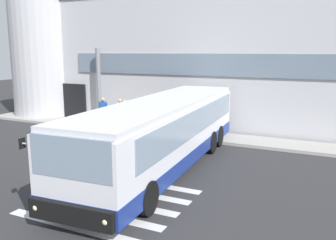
{
  "coord_description": "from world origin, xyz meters",
  "views": [
    {
      "loc": [
        7.99,
        -12.83,
        4.57
      ],
      "look_at": [
        1.18,
        1.46,
        1.5
      ],
      "focal_mm": 38.41,
      "sensor_mm": 36.0,
      "label": 1
    }
  ],
  "objects_px": {
    "passenger_near_column": "(103,109)",
    "passenger_at_curb_edge": "(125,113)",
    "bus_main_foreground": "(164,135)",
    "passenger_by_doorway": "(120,111)",
    "entry_support_column": "(99,86)"
  },
  "relations": [
    {
      "from": "entry_support_column",
      "to": "passenger_at_curb_edge",
      "type": "relative_size",
      "value": 2.73
    },
    {
      "from": "passenger_near_column",
      "to": "entry_support_column",
      "type": "bearing_deg",
      "value": 138.13
    },
    {
      "from": "entry_support_column",
      "to": "passenger_by_doorway",
      "type": "bearing_deg",
      "value": -20.4
    },
    {
      "from": "entry_support_column",
      "to": "passenger_by_doorway",
      "type": "distance_m",
      "value": 2.51
    },
    {
      "from": "passenger_by_doorway",
      "to": "passenger_near_column",
      "type": "bearing_deg",
      "value": 179.04
    },
    {
      "from": "bus_main_foreground",
      "to": "passenger_by_doorway",
      "type": "distance_m",
      "value": 7.55
    },
    {
      "from": "bus_main_foreground",
      "to": "passenger_at_curb_edge",
      "type": "relative_size",
      "value": 7.2
    },
    {
      "from": "bus_main_foreground",
      "to": "passenger_near_column",
      "type": "height_order",
      "value": "bus_main_foreground"
    },
    {
      "from": "passenger_near_column",
      "to": "passenger_at_curb_edge",
      "type": "bearing_deg",
      "value": -12.7
    },
    {
      "from": "bus_main_foreground",
      "to": "passenger_by_doorway",
      "type": "bearing_deg",
      "value": 136.14
    },
    {
      "from": "passenger_by_doorway",
      "to": "passenger_at_curb_edge",
      "type": "height_order",
      "value": "same"
    },
    {
      "from": "passenger_by_doorway",
      "to": "passenger_at_curb_edge",
      "type": "xyz_separation_m",
      "value": [
        0.58,
        -0.38,
        0.0
      ]
    },
    {
      "from": "entry_support_column",
      "to": "passenger_by_doorway",
      "type": "height_order",
      "value": "entry_support_column"
    },
    {
      "from": "passenger_near_column",
      "to": "passenger_by_doorway",
      "type": "bearing_deg",
      "value": -0.96
    },
    {
      "from": "passenger_near_column",
      "to": "passenger_by_doorway",
      "type": "relative_size",
      "value": 1.0
    }
  ]
}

